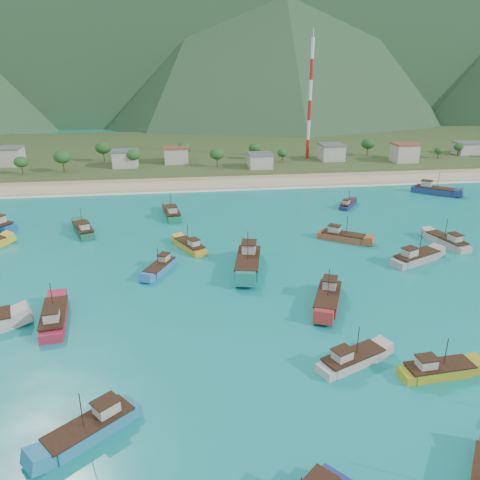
{
  "coord_description": "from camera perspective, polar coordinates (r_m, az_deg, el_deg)",
  "views": [
    {
      "loc": [
        -5.76,
        -69.65,
        36.44
      ],
      "look_at": [
        6.1,
        18.0,
        3.0
      ],
      "focal_mm": 35.0,
      "sensor_mm": 36.0,
      "label": 1
    }
  ],
  "objects": [
    {
      "name": "boat_12",
      "position": [
        97.63,
        20.63,
        -2.1
      ],
      "size": [
        11.52,
        7.66,
        6.6
      ],
      "rotation": [
        0.0,
        0.0,
        5.14
      ],
      "color": "#A29A94",
      "rests_on": "ground"
    },
    {
      "name": "boat_27",
      "position": [
        151.75,
        22.54,
        5.58
      ],
      "size": [
        11.75,
        10.59,
        7.24
      ],
      "rotation": [
        0.0,
        0.0,
        4.02
      ],
      "color": "navy",
      "rests_on": "ground"
    },
    {
      "name": "boat_23",
      "position": [
        112.71,
        -18.55,
        1.14
      ],
      "size": [
        6.71,
        11.1,
        6.31
      ],
      "rotation": [
        0.0,
        0.0,
        0.36
      ],
      "color": "#18633C",
      "rests_on": "ground"
    },
    {
      "name": "beach",
      "position": [
        153.16,
        -5.36,
        6.86
      ],
      "size": [
        400.0,
        18.0,
        1.2
      ],
      "primitive_type": "cube",
      "color": "beige",
      "rests_on": "ground"
    },
    {
      "name": "boat_1",
      "position": [
        105.18,
        12.37,
        0.36
      ],
      "size": [
        10.27,
        8.46,
        6.14
      ],
      "rotation": [
        0.0,
        0.0,
        4.1
      ],
      "color": "#AF512C",
      "rests_on": "ground"
    },
    {
      "name": "surf_line",
      "position": [
        143.96,
        -5.19,
        5.96
      ],
      "size": [
        400.0,
        2.5,
        0.08
      ],
      "primitive_type": "cube",
      "color": "white",
      "rests_on": "ground"
    },
    {
      "name": "boat_20",
      "position": [
        77.45,
        10.65,
        -7.04
      ],
      "size": [
        7.77,
        11.97,
        6.84
      ],
      "rotation": [
        0.0,
        0.0,
        2.73
      ],
      "color": "maroon",
      "rests_on": "ground"
    },
    {
      "name": "village",
      "position": [
        175.87,
        -0.95,
        10.21
      ],
      "size": [
        211.46,
        24.38,
        6.44
      ],
      "color": "beige",
      "rests_on": "ground"
    },
    {
      "name": "vegetation",
      "position": [
        176.11,
        -6.66,
        10.33
      ],
      "size": [
        275.61,
        25.41,
        8.77
      ],
      "color": "#235623",
      "rests_on": "ground"
    },
    {
      "name": "radio_tower",
      "position": [
        185.17,
        8.53,
        16.48
      ],
      "size": [
        1.2,
        1.2,
        43.77
      ],
      "color": "red",
      "rests_on": "ground"
    },
    {
      "name": "boat_21",
      "position": [
        54.84,
        -17.62,
        -21.1
      ],
      "size": [
        10.03,
        8.95,
        6.15
      ],
      "rotation": [
        0.0,
        0.0,
        2.25
      ],
      "color": "teal",
      "rests_on": "ground"
    },
    {
      "name": "boat_6",
      "position": [
        65.22,
        22.93,
        -14.47
      ],
      "size": [
        9.69,
        3.52,
        5.62
      ],
      "rotation": [
        0.0,
        0.0,
        4.79
      ],
      "color": "#AEA21D",
      "rests_on": "ground"
    },
    {
      "name": "boat_3",
      "position": [
        119.84,
        -8.35,
        3.19
      ],
      "size": [
        4.96,
        11.62,
        6.65
      ],
      "rotation": [
        0.0,
        0.0,
        0.15
      ],
      "color": "#187350",
      "rests_on": "ground"
    },
    {
      "name": "boat_10",
      "position": [
        88.58,
        0.98,
        -2.8
      ],
      "size": [
        6.98,
        14.55,
        8.27
      ],
      "rotation": [
        0.0,
        0.0,
        2.93
      ],
      "color": "#18766D",
      "rests_on": "ground"
    },
    {
      "name": "boat_26",
      "position": [
        98.23,
        -6.13,
        -0.8
      ],
      "size": [
        6.76,
        9.73,
        5.6
      ],
      "rotation": [
        0.0,
        0.0,
        0.47
      ],
      "color": "gold",
      "rests_on": "ground"
    },
    {
      "name": "ground",
      "position": [
        78.82,
        -2.66,
        -6.85
      ],
      "size": [
        600.0,
        600.0,
        0.0
      ],
      "primitive_type": "plane",
      "color": "#0C7B8E",
      "rests_on": "ground"
    },
    {
      "name": "boat_17",
      "position": [
        130.38,
        12.99,
        4.16
      ],
      "size": [
        6.86,
        8.02,
        4.85
      ],
      "rotation": [
        0.0,
        0.0,
        5.64
      ],
      "color": "navy",
      "rests_on": "ground"
    },
    {
      "name": "land",
      "position": [
        212.88,
        -6.15,
        10.74
      ],
      "size": [
        400.0,
        110.0,
        2.4
      ],
      "primitive_type": "cube",
      "color": "#385123",
      "rests_on": "ground"
    },
    {
      "name": "boat_16",
      "position": [
        63.75,
        13.47,
        -14.1
      ],
      "size": [
        10.06,
        6.5,
        5.75
      ],
      "rotation": [
        0.0,
        0.0,
        5.12
      ],
      "color": "beige",
      "rests_on": "ground"
    },
    {
      "name": "boat_22",
      "position": [
        75.91,
        -21.7,
        -8.89
      ],
      "size": [
        4.85,
        11.65,
        6.68
      ],
      "rotation": [
        0.0,
        0.0,
        0.14
      ],
      "color": "#A9213A",
      "rests_on": "ground"
    },
    {
      "name": "boat_14",
      "position": [
        89.02,
        -9.69,
        -3.36
      ],
      "size": [
        6.43,
        9.34,
        5.37
      ],
      "rotation": [
        0.0,
        0.0,
        2.68
      ],
      "color": "#2D75B8",
      "rests_on": "ground"
    },
    {
      "name": "boat_5",
      "position": [
        109.28,
        23.92,
        -0.21
      ],
      "size": [
        5.49,
        11.0,
        6.24
      ],
      "rotation": [
        0.0,
        0.0,
        0.23
      ],
      "color": "#B1A79F",
      "rests_on": "ground"
    }
  ]
}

